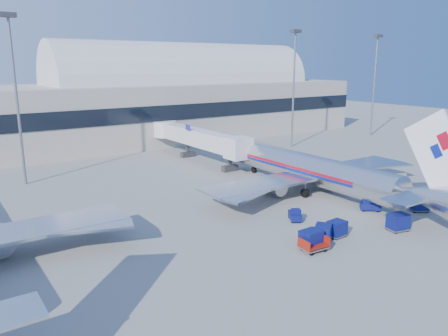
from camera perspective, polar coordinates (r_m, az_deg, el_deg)
ground at (r=48.22m, az=7.19°, el=-6.31°), size 260.00×260.00×0.00m
terminal at (r=91.60m, az=-24.00°, el=6.84°), size 170.00×28.15×21.00m
airliner_main at (r=57.21m, az=11.77°, el=-0.28°), size 32.00×37.26×12.07m
jetbridge_near at (r=75.88m, az=-3.98°, el=4.09°), size 4.40×27.50×6.25m
mast_west at (r=64.52m, az=-25.72°, el=10.88°), size 2.00×1.20×22.60m
mast_east at (r=87.83m, az=9.15°, el=12.34°), size 2.00×1.20×22.60m
mast_far_east at (r=106.61m, az=19.15°, el=11.95°), size 2.00×1.20×22.60m
barrier_near at (r=62.23m, az=18.45°, el=-1.94°), size 3.00×0.55×0.90m
barrier_mid at (r=64.83m, az=20.21°, el=-1.48°), size 3.00×0.55×0.90m
barrier_far at (r=67.50m, az=21.84°, el=-1.05°), size 3.00×0.55×0.90m
tug_lead at (r=44.10m, az=14.64°, el=-7.72°), size 2.25×1.48×1.35m
tug_right at (r=52.21m, az=18.48°, el=-4.61°), size 2.36×2.33×1.44m
tug_left at (r=47.04m, az=9.25°, el=-6.07°), size 2.04×2.39×1.40m
cart_train_a at (r=43.57m, az=14.52°, el=-7.65°), size 1.89×1.49×1.59m
cart_train_b at (r=41.94m, az=12.78°, el=-8.31°), size 2.41×2.29×1.69m
cart_train_c at (r=40.36m, az=11.26°, el=-9.09°), size 1.98×1.53×1.72m
cart_solo_near at (r=46.97m, az=21.79°, el=-6.54°), size 2.27×1.91×1.75m
cart_solo_far at (r=53.97m, az=24.17°, el=-4.27°), size 2.36×2.23×1.66m
cart_open_red at (r=40.10m, az=11.65°, el=-9.97°), size 2.54×1.88×0.65m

